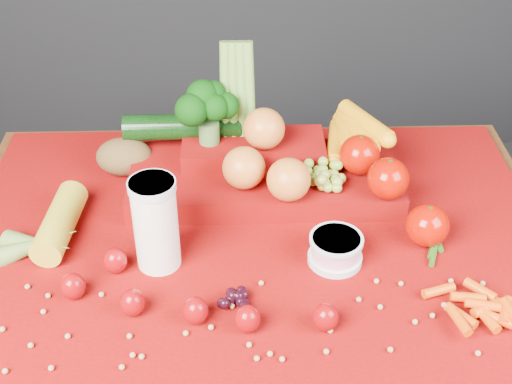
{
  "coord_description": "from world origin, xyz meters",
  "views": [
    {
      "loc": [
        -0.03,
        -0.98,
        1.59
      ],
      "look_at": [
        0.0,
        0.02,
        0.85
      ],
      "focal_mm": 50.0,
      "sensor_mm": 36.0,
      "label": 1
    }
  ],
  "objects_px": {
    "table": "(256,281)",
    "yogurt_bowl": "(336,249)",
    "milk_glass": "(155,221)",
    "produce_mound": "(275,162)"
  },
  "relations": [
    {
      "from": "table",
      "to": "yogurt_bowl",
      "type": "bearing_deg",
      "value": -26.0
    },
    {
      "from": "milk_glass",
      "to": "produce_mound",
      "type": "height_order",
      "value": "produce_mound"
    },
    {
      "from": "table",
      "to": "yogurt_bowl",
      "type": "xyz_separation_m",
      "value": [
        0.13,
        -0.07,
        0.13
      ]
    },
    {
      "from": "milk_glass",
      "to": "yogurt_bowl",
      "type": "height_order",
      "value": "milk_glass"
    },
    {
      "from": "yogurt_bowl",
      "to": "produce_mound",
      "type": "height_order",
      "value": "produce_mound"
    },
    {
      "from": "yogurt_bowl",
      "to": "produce_mound",
      "type": "relative_size",
      "value": 0.16
    },
    {
      "from": "table",
      "to": "milk_glass",
      "type": "bearing_deg",
      "value": -160.45
    },
    {
      "from": "yogurt_bowl",
      "to": "produce_mound",
      "type": "distance_m",
      "value": 0.24
    },
    {
      "from": "table",
      "to": "produce_mound",
      "type": "height_order",
      "value": "produce_mound"
    },
    {
      "from": "milk_glass",
      "to": "produce_mound",
      "type": "distance_m",
      "value": 0.3
    }
  ]
}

